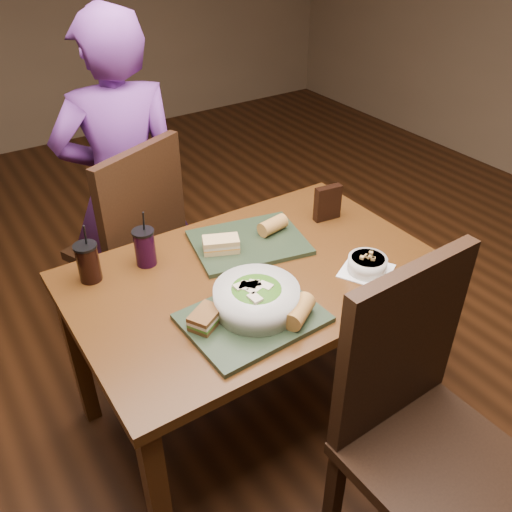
{
  "coord_description": "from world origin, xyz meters",
  "views": [
    {
      "loc": [
        -0.87,
        -1.31,
        1.89
      ],
      "look_at": [
        0.0,
        0.0,
        0.82
      ],
      "focal_mm": 38.0,
      "sensor_mm": 36.0,
      "label": 1
    }
  ],
  "objects_px": {
    "chair_far": "(138,239)",
    "cup_berry": "(145,247)",
    "chair_near": "(419,419)",
    "sandwich_far": "(221,244)",
    "baguette_near": "(299,311)",
    "salad_bowl": "(256,297)",
    "dining_table": "(256,292)",
    "baguette_far": "(273,225)",
    "soup_bowl": "(367,264)",
    "sandwich_near": "(206,318)",
    "tray_far": "(249,242)",
    "cup_cola": "(88,262)",
    "chip_bag": "(328,203)",
    "tray_near": "(253,318)",
    "diner": "(125,188)"
  },
  "relations": [
    {
      "from": "tray_near",
      "to": "diner",
      "type": "bearing_deg",
      "value": 90.2
    },
    {
      "from": "sandwich_far",
      "to": "cup_cola",
      "type": "distance_m",
      "value": 0.48
    },
    {
      "from": "baguette_near",
      "to": "baguette_far",
      "type": "bearing_deg",
      "value": 63.97
    },
    {
      "from": "chair_near",
      "to": "sandwich_far",
      "type": "relative_size",
      "value": 7.2
    },
    {
      "from": "dining_table",
      "to": "chair_far",
      "type": "relative_size",
      "value": 1.23
    },
    {
      "from": "tray_far",
      "to": "soup_bowl",
      "type": "distance_m",
      "value": 0.46
    },
    {
      "from": "salad_bowl",
      "to": "soup_bowl",
      "type": "distance_m",
      "value": 0.46
    },
    {
      "from": "dining_table",
      "to": "soup_bowl",
      "type": "relative_size",
      "value": 5.69
    },
    {
      "from": "diner",
      "to": "sandwich_far",
      "type": "height_order",
      "value": "diner"
    },
    {
      "from": "sandwich_near",
      "to": "dining_table",
      "type": "bearing_deg",
      "value": 29.25
    },
    {
      "from": "chair_near",
      "to": "chair_far",
      "type": "bearing_deg",
      "value": 101.53
    },
    {
      "from": "chair_near",
      "to": "diner",
      "type": "height_order",
      "value": "diner"
    },
    {
      "from": "baguette_near",
      "to": "chair_near",
      "type": "bearing_deg",
      "value": -70.06
    },
    {
      "from": "chair_near",
      "to": "baguette_far",
      "type": "relative_size",
      "value": 9.28
    },
    {
      "from": "chair_far",
      "to": "cup_berry",
      "type": "bearing_deg",
      "value": -106.53
    },
    {
      "from": "dining_table",
      "to": "chair_far",
      "type": "height_order",
      "value": "chair_far"
    },
    {
      "from": "chair_far",
      "to": "tray_near",
      "type": "bearing_deg",
      "value": -88.34
    },
    {
      "from": "chair_near",
      "to": "cup_cola",
      "type": "relative_size",
      "value": 4.92
    },
    {
      "from": "tray_near",
      "to": "sandwich_far",
      "type": "relative_size",
      "value": 2.78
    },
    {
      "from": "soup_bowl",
      "to": "chair_far",
      "type": "bearing_deg",
      "value": 119.64
    },
    {
      "from": "cup_berry",
      "to": "chip_bag",
      "type": "distance_m",
      "value": 0.77
    },
    {
      "from": "soup_bowl",
      "to": "cup_cola",
      "type": "height_order",
      "value": "cup_cola"
    },
    {
      "from": "dining_table",
      "to": "chip_bag",
      "type": "relative_size",
      "value": 8.84
    },
    {
      "from": "tray_near",
      "to": "cup_berry",
      "type": "xyz_separation_m",
      "value": [
        -0.15,
        0.48,
        0.06
      ]
    },
    {
      "from": "soup_bowl",
      "to": "sandwich_far",
      "type": "bearing_deg",
      "value": 134.83
    },
    {
      "from": "cup_cola",
      "to": "diner",
      "type": "bearing_deg",
      "value": 57.19
    },
    {
      "from": "soup_bowl",
      "to": "chip_bag",
      "type": "bearing_deg",
      "value": 71.96
    },
    {
      "from": "chair_near",
      "to": "tray_near",
      "type": "distance_m",
      "value": 0.58
    },
    {
      "from": "chair_near",
      "to": "sandwich_far",
      "type": "height_order",
      "value": "chair_near"
    },
    {
      "from": "baguette_near",
      "to": "sandwich_far",
      "type": "bearing_deg",
      "value": 90.57
    },
    {
      "from": "salad_bowl",
      "to": "baguette_near",
      "type": "bearing_deg",
      "value": -55.17
    },
    {
      "from": "chair_far",
      "to": "sandwich_far",
      "type": "distance_m",
      "value": 0.57
    },
    {
      "from": "salad_bowl",
      "to": "dining_table",
      "type": "bearing_deg",
      "value": 56.84
    },
    {
      "from": "cup_berry",
      "to": "soup_bowl",
      "type": "bearing_deg",
      "value": -37.08
    },
    {
      "from": "baguette_far",
      "to": "chip_bag",
      "type": "height_order",
      "value": "chip_bag"
    },
    {
      "from": "chair_far",
      "to": "sandwich_near",
      "type": "distance_m",
      "value": 0.88
    },
    {
      "from": "salad_bowl",
      "to": "sandwich_near",
      "type": "distance_m",
      "value": 0.18
    },
    {
      "from": "dining_table",
      "to": "sandwich_far",
      "type": "distance_m",
      "value": 0.22
    },
    {
      "from": "diner",
      "to": "sandwich_near",
      "type": "height_order",
      "value": "diner"
    },
    {
      "from": "tray_near",
      "to": "soup_bowl",
      "type": "distance_m",
      "value": 0.49
    },
    {
      "from": "sandwich_far",
      "to": "baguette_near",
      "type": "bearing_deg",
      "value": -89.43
    },
    {
      "from": "dining_table",
      "to": "baguette_near",
      "type": "xyz_separation_m",
      "value": [
        -0.04,
        -0.3,
        0.14
      ]
    },
    {
      "from": "baguette_far",
      "to": "cup_berry",
      "type": "height_order",
      "value": "cup_berry"
    },
    {
      "from": "chair_far",
      "to": "baguette_far",
      "type": "relative_size",
      "value": 9.03
    },
    {
      "from": "sandwich_near",
      "to": "cup_berry",
      "type": "height_order",
      "value": "cup_berry"
    },
    {
      "from": "sandwich_near",
      "to": "sandwich_far",
      "type": "bearing_deg",
      "value": 53.04
    },
    {
      "from": "chip_bag",
      "to": "chair_far",
      "type": "bearing_deg",
      "value": 147.8
    },
    {
      "from": "chip_bag",
      "to": "baguette_near",
      "type": "bearing_deg",
      "value": -129.32
    },
    {
      "from": "chair_far",
      "to": "cup_berry",
      "type": "height_order",
      "value": "chair_far"
    },
    {
      "from": "soup_bowl",
      "to": "chip_bag",
      "type": "relative_size",
      "value": 1.55
    }
  ]
}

